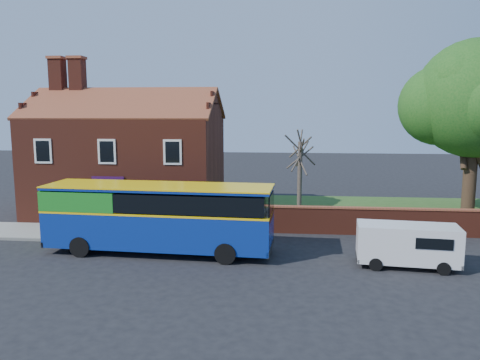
# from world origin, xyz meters

# --- Properties ---
(ground) EXTENTS (120.00, 120.00, 0.00)m
(ground) POSITION_xyz_m (0.00, 0.00, 0.00)
(ground) COLOR black
(ground) RESTS_ON ground
(pavement) EXTENTS (18.00, 3.50, 0.12)m
(pavement) POSITION_xyz_m (-7.00, 5.75, 0.06)
(pavement) COLOR gray
(pavement) RESTS_ON ground
(kerb) EXTENTS (18.00, 0.15, 0.14)m
(kerb) POSITION_xyz_m (-7.00, 4.00, 0.07)
(kerb) COLOR slate
(kerb) RESTS_ON ground
(grass_strip) EXTENTS (26.00, 12.00, 0.04)m
(grass_strip) POSITION_xyz_m (13.00, 13.00, 0.02)
(grass_strip) COLOR #426B28
(grass_strip) RESTS_ON ground
(shop_building) EXTENTS (12.30, 8.13, 10.50)m
(shop_building) POSITION_xyz_m (-7.02, 11.50, 3.41)
(shop_building) COLOR maroon
(shop_building) RESTS_ON ground
(boundary_wall) EXTENTS (22.00, 0.38, 1.60)m
(boundary_wall) POSITION_xyz_m (13.00, 7.00, 0.81)
(boundary_wall) COLOR maroon
(boundary_wall) RESTS_ON ground
(bus) EXTENTS (11.34, 3.48, 3.41)m
(bus) POSITION_xyz_m (-2.92, 2.64, 1.93)
(bus) COLOR navy
(bus) RESTS_ON ground
(van_near) EXTENTS (4.57, 2.21, 1.94)m
(van_near) POSITION_xyz_m (9.17, 1.52, 1.08)
(van_near) COLOR white
(van_near) RESTS_ON ground
(large_tree) EXTENTS (9.44, 7.47, 11.51)m
(large_tree) POSITION_xyz_m (15.63, 11.84, 7.54)
(large_tree) COLOR black
(large_tree) RESTS_ON ground
(bare_tree) EXTENTS (2.09, 2.49, 5.57)m
(bare_tree) POSITION_xyz_m (4.57, 10.10, 2.86)
(bare_tree) COLOR #4C4238
(bare_tree) RESTS_ON ground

